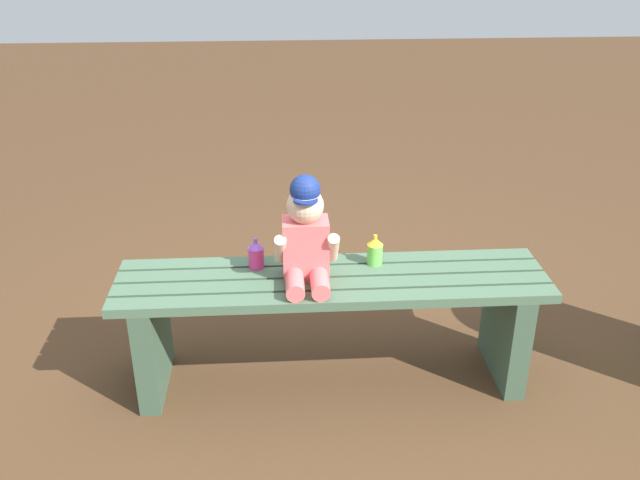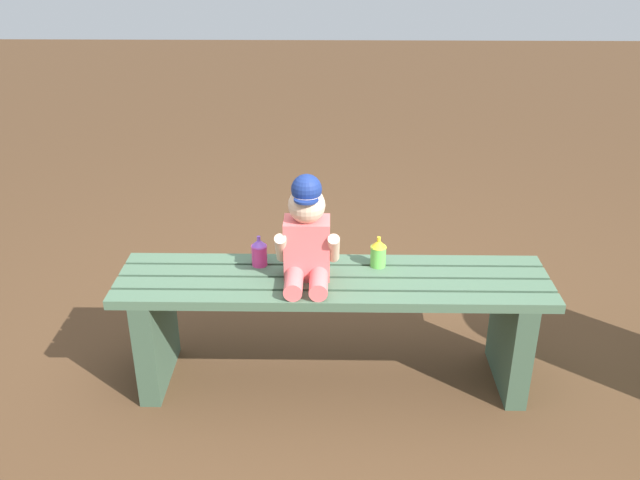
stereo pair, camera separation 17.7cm
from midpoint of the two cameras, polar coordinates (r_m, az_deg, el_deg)
name	(u,v)px [view 2 (the right image)]	position (r m, az deg, el deg)	size (l,w,h in m)	color
ground_plane	(332,378)	(2.85, 2.84, -11.42)	(16.00, 16.00, 0.00)	#4C331E
park_bench	(333,312)	(2.67, 2.99, -5.99)	(1.64, 0.38, 0.47)	#47664C
child_figure	(307,235)	(2.51, 0.91, 0.38)	(0.23, 0.27, 0.40)	#E56666
sippy_cup_left	(259,252)	(2.66, -3.17, -1.00)	(0.06, 0.06, 0.12)	#E5337F
sippy_cup_right	(378,252)	(2.67, 6.76, -1.07)	(0.06, 0.06, 0.12)	#66CC4C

